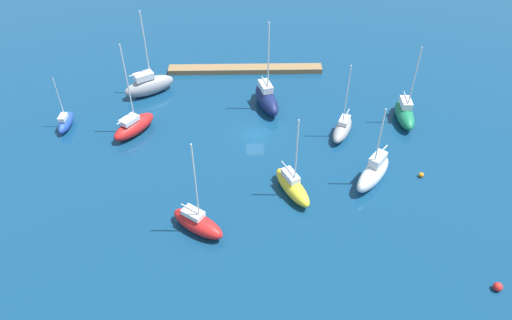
{
  "coord_description": "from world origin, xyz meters",
  "views": [
    {
      "loc": [
        0.88,
        50.78,
        38.29
      ],
      "look_at": [
        0.0,
        7.08,
        1.5
      ],
      "focal_mm": 32.86,
      "sensor_mm": 36.0,
      "label": 1
    }
  ],
  "objects_px": {
    "pier_dock": "(245,69)",
    "sailboat_yellow_far_south": "(292,186)",
    "mooring_buoy_red": "(498,287)",
    "sailboat_green_lone_north": "(405,113)",
    "sailboat_navy_center_basin": "(267,98)",
    "mooring_buoy_orange": "(421,175)",
    "sailboat_red_west_end": "(198,223)",
    "sailboat_gray_along_channel": "(149,85)",
    "sailboat_gray_mid_basin": "(342,129)",
    "sailboat_blue_far_north": "(66,122)",
    "sailboat_red_east_end": "(134,126)",
    "sailboat_white_by_breakwater": "(373,173)"
  },
  "relations": [
    {
      "from": "pier_dock",
      "to": "sailboat_yellow_far_south",
      "type": "distance_m",
      "value": 29.26
    },
    {
      "from": "mooring_buoy_red",
      "to": "sailboat_yellow_far_south",
      "type": "bearing_deg",
      "value": -36.28
    },
    {
      "from": "sailboat_green_lone_north",
      "to": "pier_dock",
      "type": "bearing_deg",
      "value": -120.48
    },
    {
      "from": "sailboat_navy_center_basin",
      "to": "mooring_buoy_orange",
      "type": "bearing_deg",
      "value": 33.45
    },
    {
      "from": "sailboat_red_west_end",
      "to": "sailboat_gray_along_channel",
      "type": "relative_size",
      "value": 0.92
    },
    {
      "from": "sailboat_gray_mid_basin",
      "to": "sailboat_yellow_far_south",
      "type": "distance_m",
      "value": 13.52
    },
    {
      "from": "sailboat_gray_mid_basin",
      "to": "sailboat_gray_along_channel",
      "type": "relative_size",
      "value": 0.83
    },
    {
      "from": "pier_dock",
      "to": "sailboat_blue_far_north",
      "type": "xyz_separation_m",
      "value": [
        24.69,
        15.17,
        0.54
      ]
    },
    {
      "from": "sailboat_yellow_far_south",
      "to": "mooring_buoy_red",
      "type": "bearing_deg",
      "value": 28.4
    },
    {
      "from": "sailboat_red_west_end",
      "to": "sailboat_blue_far_north",
      "type": "distance_m",
      "value": 27.28
    },
    {
      "from": "sailboat_red_west_end",
      "to": "sailboat_gray_along_channel",
      "type": "bearing_deg",
      "value": 144.08
    },
    {
      "from": "mooring_buoy_red",
      "to": "sailboat_green_lone_north",
      "type": "bearing_deg",
      "value": -86.53
    },
    {
      "from": "sailboat_green_lone_north",
      "to": "sailboat_gray_along_channel",
      "type": "relative_size",
      "value": 0.89
    },
    {
      "from": "sailboat_red_west_end",
      "to": "mooring_buoy_orange",
      "type": "xyz_separation_m",
      "value": [
        -26.49,
        -8.0,
        -0.83
      ]
    },
    {
      "from": "sailboat_gray_mid_basin",
      "to": "sailboat_red_east_end",
      "type": "xyz_separation_m",
      "value": [
        28.08,
        -0.97,
        0.18
      ]
    },
    {
      "from": "sailboat_gray_along_channel",
      "to": "sailboat_red_east_end",
      "type": "bearing_deg",
      "value": -124.53
    },
    {
      "from": "sailboat_blue_far_north",
      "to": "mooring_buoy_orange",
      "type": "height_order",
      "value": "sailboat_blue_far_north"
    },
    {
      "from": "mooring_buoy_red",
      "to": "mooring_buoy_orange",
      "type": "bearing_deg",
      "value": -80.9
    },
    {
      "from": "sailboat_white_by_breakwater",
      "to": "mooring_buoy_red",
      "type": "xyz_separation_m",
      "value": [
        -8.82,
        15.25,
        -1.12
      ]
    },
    {
      "from": "pier_dock",
      "to": "sailboat_yellow_far_south",
      "type": "relative_size",
      "value": 2.33
    },
    {
      "from": "pier_dock",
      "to": "sailboat_red_west_end",
      "type": "height_order",
      "value": "sailboat_red_west_end"
    },
    {
      "from": "sailboat_red_west_end",
      "to": "mooring_buoy_red",
      "type": "height_order",
      "value": "sailboat_red_west_end"
    },
    {
      "from": "sailboat_red_west_end",
      "to": "sailboat_gray_mid_basin",
      "type": "bearing_deg",
      "value": 77.78
    },
    {
      "from": "sailboat_red_west_end",
      "to": "mooring_buoy_red",
      "type": "bearing_deg",
      "value": 19.73
    },
    {
      "from": "sailboat_gray_mid_basin",
      "to": "sailboat_red_west_end",
      "type": "bearing_deg",
      "value": -22.44
    },
    {
      "from": "pier_dock",
      "to": "sailboat_gray_mid_basin",
      "type": "relative_size",
      "value": 2.33
    },
    {
      "from": "mooring_buoy_orange",
      "to": "sailboat_yellow_far_south",
      "type": "bearing_deg",
      "value": 9.0
    },
    {
      "from": "sailboat_gray_mid_basin",
      "to": "sailboat_yellow_far_south",
      "type": "height_order",
      "value": "sailboat_gray_mid_basin"
    },
    {
      "from": "sailboat_green_lone_north",
      "to": "mooring_buoy_red",
      "type": "relative_size",
      "value": 13.17
    },
    {
      "from": "sailboat_white_by_breakwater",
      "to": "sailboat_red_west_end",
      "type": "bearing_deg",
      "value": -32.0
    },
    {
      "from": "pier_dock",
      "to": "sailboat_green_lone_north",
      "type": "bearing_deg",
      "value": 146.91
    },
    {
      "from": "pier_dock",
      "to": "sailboat_red_east_end",
      "type": "height_order",
      "value": "sailboat_red_east_end"
    },
    {
      "from": "sailboat_red_west_end",
      "to": "mooring_buoy_orange",
      "type": "relative_size",
      "value": 19.32
    },
    {
      "from": "sailboat_navy_center_basin",
      "to": "sailboat_yellow_far_south",
      "type": "distance_m",
      "value": 18.3
    },
    {
      "from": "sailboat_navy_center_basin",
      "to": "sailboat_yellow_far_south",
      "type": "height_order",
      "value": "sailboat_navy_center_basin"
    },
    {
      "from": "sailboat_gray_mid_basin",
      "to": "sailboat_red_east_end",
      "type": "relative_size",
      "value": 0.83
    },
    {
      "from": "pier_dock",
      "to": "sailboat_red_west_end",
      "type": "distance_m",
      "value": 34.62
    },
    {
      "from": "sailboat_red_east_end",
      "to": "mooring_buoy_orange",
      "type": "distance_m",
      "value": 37.64
    },
    {
      "from": "sailboat_navy_center_basin",
      "to": "mooring_buoy_orange",
      "type": "relative_size",
      "value": 21.47
    },
    {
      "from": "mooring_buoy_orange",
      "to": "sailboat_navy_center_basin",
      "type": "bearing_deg",
      "value": -40.58
    },
    {
      "from": "sailboat_navy_center_basin",
      "to": "mooring_buoy_red",
      "type": "relative_size",
      "value": 15.17
    },
    {
      "from": "sailboat_gray_mid_basin",
      "to": "mooring_buoy_orange",
      "type": "relative_size",
      "value": 17.39
    },
    {
      "from": "sailboat_yellow_far_south",
      "to": "pier_dock",
      "type": "bearing_deg",
      "value": 165.25
    },
    {
      "from": "sailboat_yellow_far_south",
      "to": "sailboat_red_east_end",
      "type": "xyz_separation_m",
      "value": [
        20.44,
        -12.12,
        0.1
      ]
    },
    {
      "from": "sailboat_white_by_breakwater",
      "to": "mooring_buoy_orange",
      "type": "xyz_separation_m",
      "value": [
        -6.24,
        -0.88,
        -1.25
      ]
    },
    {
      "from": "sailboat_white_by_breakwater",
      "to": "sailboat_yellow_far_south",
      "type": "xyz_separation_m",
      "value": [
        9.72,
        1.64,
        -0.42
      ]
    },
    {
      "from": "sailboat_yellow_far_south",
      "to": "mooring_buoy_orange",
      "type": "distance_m",
      "value": 16.17
    },
    {
      "from": "sailboat_white_by_breakwater",
      "to": "sailboat_green_lone_north",
      "type": "bearing_deg",
      "value": -170.79
    },
    {
      "from": "sailboat_red_east_end",
      "to": "sailboat_yellow_far_south",
      "type": "bearing_deg",
      "value": -84.67
    },
    {
      "from": "sailboat_navy_center_basin",
      "to": "sailboat_white_by_breakwater",
      "type": "distance_m",
      "value": 20.42
    }
  ]
}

